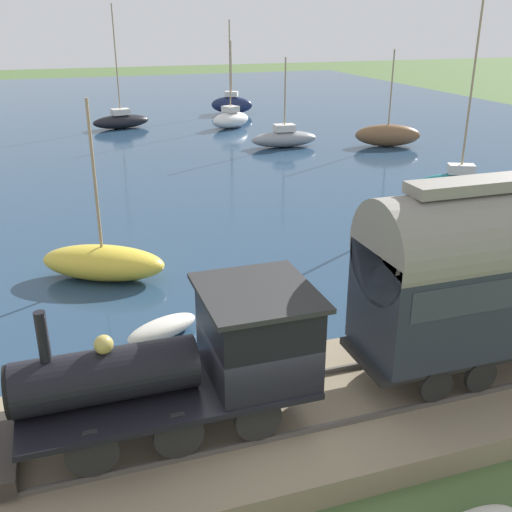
% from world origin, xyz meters
% --- Properties ---
extents(ground_plane, '(200.00, 200.00, 0.00)m').
position_xyz_m(ground_plane, '(0.00, 0.00, 0.00)').
color(ground_plane, '#476033').
extents(harbor_water, '(80.00, 80.00, 0.01)m').
position_xyz_m(harbor_water, '(43.18, 0.00, 0.00)').
color(harbor_water, navy).
rests_on(harbor_water, ground).
extents(rail_embankment, '(4.66, 56.00, 0.68)m').
position_xyz_m(rail_embankment, '(0.55, 0.00, 0.28)').
color(rail_embankment, '#84755B').
rests_on(rail_embankment, ground).
extents(steam_locomotive, '(2.43, 6.18, 2.90)m').
position_xyz_m(steam_locomotive, '(0.55, 1.20, 2.21)').
color(steam_locomotive, black).
rests_on(steam_locomotive, rail_embankment).
extents(sailboat_brown, '(2.84, 4.61, 6.26)m').
position_xyz_m(sailboat_brown, '(26.42, -17.91, 0.76)').
color(sailboat_brown, brown).
rests_on(sailboat_brown, harbor_water).
extents(sailboat_teal, '(2.77, 4.20, 9.20)m').
position_xyz_m(sailboat_teal, '(14.47, -14.99, 0.71)').
color(sailboat_teal, '#1E707A').
rests_on(sailboat_teal, harbor_water).
extents(sailboat_white, '(3.13, 3.88, 7.98)m').
position_xyz_m(sailboat_white, '(36.58, -9.79, 0.71)').
color(sailboat_white, white).
rests_on(sailboat_white, harbor_water).
extents(sailboat_yellow, '(3.39, 4.51, 5.97)m').
position_xyz_m(sailboat_yellow, '(9.91, 2.37, 0.60)').
color(sailboat_yellow, gold).
rests_on(sailboat_yellow, harbor_water).
extents(sailboat_navy, '(2.83, 3.96, 6.24)m').
position_xyz_m(sailboat_navy, '(43.79, -11.97, 0.82)').
color(sailboat_navy, '#192347').
rests_on(sailboat_navy, harbor_water).
extents(sailboat_gray, '(1.76, 4.63, 5.79)m').
position_xyz_m(sailboat_gray, '(28.41, -11.19, 0.61)').
color(sailboat_gray, gray).
rests_on(sailboat_gray, harbor_water).
extents(sailboat_black, '(2.38, 4.69, 9.10)m').
position_xyz_m(sailboat_black, '(39.14, -1.57, 0.63)').
color(sailboat_black, black).
rests_on(sailboat_black, harbor_water).
extents(rowboat_off_pier, '(1.41, 2.63, 0.40)m').
position_xyz_m(rowboat_off_pier, '(12.71, -11.37, 0.21)').
color(rowboat_off_pier, '#B7B2A3').
rests_on(rowboat_off_pier, harbor_water).
extents(rowboat_far_out, '(1.63, 2.32, 0.54)m').
position_xyz_m(rowboat_far_out, '(5.32, 1.20, 0.28)').
color(rowboat_far_out, beige).
rests_on(rowboat_far_out, harbor_water).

